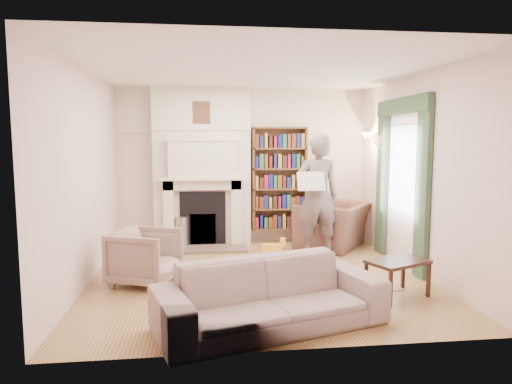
{
  "coord_description": "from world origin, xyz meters",
  "views": [
    {
      "loc": [
        -0.75,
        -6.1,
        1.87
      ],
      "look_at": [
        0.0,
        0.25,
        1.15
      ],
      "focal_mm": 32.0,
      "sensor_mm": 36.0,
      "label": 1
    }
  ],
  "objects": [
    {
      "name": "floor",
      "position": [
        0.0,
        0.0,
        0.0
      ],
      "size": [
        4.5,
        4.5,
        0.0
      ],
      "primitive_type": "plane",
      "color": "brown",
      "rests_on": "ground"
    },
    {
      "name": "ceiling",
      "position": [
        0.0,
        0.0,
        2.8
      ],
      "size": [
        4.5,
        4.5,
        0.0
      ],
      "primitive_type": "plane",
      "rotation": [
        3.14,
        0.0,
        0.0
      ],
      "color": "white",
      "rests_on": "wall_back"
    },
    {
      "name": "wall_back",
      "position": [
        0.0,
        2.25,
        1.4
      ],
      "size": [
        4.5,
        0.0,
        4.5
      ],
      "primitive_type": "plane",
      "rotation": [
        1.57,
        0.0,
        0.0
      ],
      "color": "silver",
      "rests_on": "floor"
    },
    {
      "name": "wall_front",
      "position": [
        0.0,
        -2.25,
        1.4
      ],
      "size": [
        4.5,
        0.0,
        4.5
      ],
      "primitive_type": "plane",
      "rotation": [
        -1.57,
        0.0,
        0.0
      ],
      "color": "silver",
      "rests_on": "floor"
    },
    {
      "name": "wall_left",
      "position": [
        -2.25,
        0.0,
        1.4
      ],
      "size": [
        0.0,
        4.5,
        4.5
      ],
      "primitive_type": "plane",
      "rotation": [
        1.57,
        0.0,
        1.57
      ],
      "color": "silver",
      "rests_on": "floor"
    },
    {
      "name": "wall_right",
      "position": [
        2.25,
        0.0,
        1.4
      ],
      "size": [
        0.0,
        4.5,
        4.5
      ],
      "primitive_type": "plane",
      "rotation": [
        1.57,
        0.0,
        -1.57
      ],
      "color": "silver",
      "rests_on": "floor"
    },
    {
      "name": "fireplace",
      "position": [
        -0.75,
        2.05,
        1.39
      ],
      "size": [
        1.7,
        0.58,
        2.8
      ],
      "color": "silver",
      "rests_on": "floor"
    },
    {
      "name": "bookcase",
      "position": [
        0.65,
        2.12,
        1.18
      ],
      "size": [
        1.0,
        0.24,
        1.85
      ],
      "primitive_type": "cube",
      "color": "brown",
      "rests_on": "floor"
    },
    {
      "name": "window",
      "position": [
        2.23,
        0.4,
        1.45
      ],
      "size": [
        0.02,
        0.9,
        1.3
      ],
      "primitive_type": "cube",
      "color": "silver",
      "rests_on": "wall_right"
    },
    {
      "name": "curtain_left",
      "position": [
        2.2,
        -0.3,
        1.2
      ],
      "size": [
        0.07,
        0.32,
        2.4
      ],
      "primitive_type": "cube",
      "color": "#2E472E",
      "rests_on": "floor"
    },
    {
      "name": "curtain_right",
      "position": [
        2.2,
        1.1,
        1.2
      ],
      "size": [
        0.07,
        0.32,
        2.4
      ],
      "primitive_type": "cube",
      "color": "#2E472E",
      "rests_on": "floor"
    },
    {
      "name": "pelmet",
      "position": [
        2.19,
        0.4,
        2.38
      ],
      "size": [
        0.09,
        1.7,
        0.24
      ],
      "primitive_type": "cube",
      "color": "#2E472E",
      "rests_on": "wall_right"
    },
    {
      "name": "wall_sconce",
      "position": [
        2.03,
        1.5,
        1.9
      ],
      "size": [
        0.2,
        0.24,
        0.24
      ],
      "primitive_type": null,
      "color": "gold",
      "rests_on": "wall_right"
    },
    {
      "name": "rug",
      "position": [
        0.29,
        -0.19,
        0.01
      ],
      "size": [
        2.95,
        2.54,
        0.01
      ],
      "primitive_type": "cube",
      "rotation": [
        0.0,
        0.0,
        0.26
      ],
      "color": "#BFAE91",
      "rests_on": "floor"
    },
    {
      "name": "armchair_reading",
      "position": [
        1.52,
        1.58,
        0.39
      ],
      "size": [
        1.57,
        1.6,
        0.78
      ],
      "primitive_type": "imported",
      "rotation": [
        0.0,
        0.0,
        4.06
      ],
      "color": "#4E2B29",
      "rests_on": "floor"
    },
    {
      "name": "armchair_left",
      "position": [
        -1.51,
        -0.13,
        0.36
      ],
      "size": [
        1.01,
        1.0,
        0.72
      ],
      "primitive_type": "imported",
      "rotation": [
        0.0,
        0.0,
        1.21
      ],
      "color": "#A59A88",
      "rests_on": "floor"
    },
    {
      "name": "sofa",
      "position": [
        -0.09,
        -1.73,
        0.33
      ],
      "size": [
        2.45,
        1.52,
        0.67
      ],
      "primitive_type": "imported",
      "rotation": [
        0.0,
        0.0,
        0.29
      ],
      "color": "#BEB09D",
      "rests_on": "floor"
    },
    {
      "name": "man_reading",
      "position": [
        1.07,
        0.98,
        0.98
      ],
      "size": [
        0.74,
        0.5,
        1.97
      ],
      "primitive_type": "imported",
      "rotation": [
        0.0,
        0.0,
        3.18
      ],
      "color": "#62534E",
      "rests_on": "floor"
    },
    {
      "name": "newspaper",
      "position": [
        0.92,
        0.78,
        1.25
      ],
      "size": [
        0.44,
        0.14,
        0.29
      ],
      "primitive_type": "cube",
      "rotation": [
        -0.35,
        0.0,
        0.04
      ],
      "color": "silver",
      "rests_on": "man_reading"
    },
    {
      "name": "coffee_table",
      "position": [
        1.56,
        -1.01,
        0.23
      ],
      "size": [
        0.82,
        0.69,
        0.45
      ],
      "primitive_type": null,
      "rotation": [
        0.0,
        0.0,
        0.41
      ],
      "color": "#372013",
      "rests_on": "floor"
    },
    {
      "name": "paraffin_heater",
      "position": [
        -1.12,
        1.86,
        0.28
      ],
      "size": [
        0.26,
        0.26,
        0.55
      ],
      "primitive_type": "cylinder",
      "rotation": [
        0.0,
        0.0,
        0.11
      ],
      "color": "#999CA0",
      "rests_on": "floor"
    },
    {
      "name": "rocking_horse",
      "position": [
        0.29,
        0.62,
        0.2
      ],
      "size": [
        0.49,
        0.29,
        0.4
      ],
      "primitive_type": null,
      "rotation": [
        0.0,
        0.0,
        -0.25
      ],
      "color": "yellow",
      "rests_on": "rug"
    },
    {
      "name": "board_game",
      "position": [
        -0.3,
        -0.31,
        0.03
      ],
      "size": [
        0.46,
        0.46,
        0.03
      ],
      "primitive_type": "cube",
      "rotation": [
        0.0,
        0.0,
        0.17
      ],
      "color": "#E0E350",
      "rests_on": "rug"
    },
    {
      "name": "game_box_lid",
      "position": [
        -0.45,
        -0.02,
        0.04
      ],
      "size": [
        0.28,
        0.19,
        0.05
      ],
      "primitive_type": "cube",
      "rotation": [
        0.0,
        0.0,
        -0.01
      ],
      "color": "red",
      "rests_on": "rug"
    },
    {
      "name": "comic_annuals",
      "position": [
        0.25,
        -0.46,
        0.02
      ],
      "size": [
        0.59,
        0.45,
        0.02
      ],
      "color": "red",
      "rests_on": "rug"
    }
  ]
}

